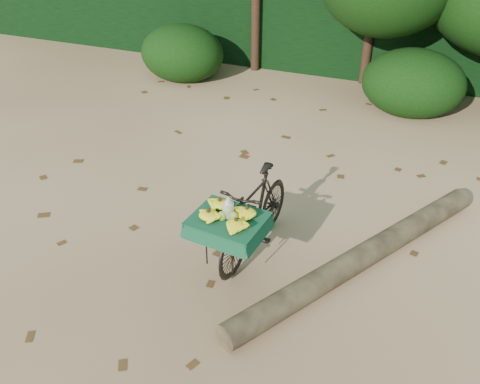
% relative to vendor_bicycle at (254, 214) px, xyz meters
% --- Properties ---
extents(ground, '(80.00, 80.00, 0.00)m').
position_rel_vendor_bicycle_xyz_m(ground, '(-0.31, 0.42, -0.50)').
color(ground, tan).
rests_on(ground, ground).
extents(vendor_bicycle, '(0.75, 1.74, 0.98)m').
position_rel_vendor_bicycle_xyz_m(vendor_bicycle, '(0.00, 0.00, 0.00)').
color(vendor_bicycle, black).
rests_on(vendor_bicycle, ground).
extents(fallen_log, '(2.11, 3.33, 0.27)m').
position_rel_vendor_bicycle_xyz_m(fallen_log, '(1.19, 0.18, -0.36)').
color(fallen_log, brown).
rests_on(fallen_log, ground).
extents(hedge_backdrop, '(26.00, 1.80, 1.80)m').
position_rel_vendor_bicycle_xyz_m(hedge_backdrop, '(-0.31, 6.72, 0.40)').
color(hedge_backdrop, black).
rests_on(hedge_backdrop, ground).
extents(bush_clumps, '(8.80, 1.70, 0.90)m').
position_rel_vendor_bicycle_xyz_m(bush_clumps, '(0.19, 4.72, -0.05)').
color(bush_clumps, black).
rests_on(bush_clumps, ground).
extents(leaf_litter, '(7.00, 7.30, 0.01)m').
position_rel_vendor_bicycle_xyz_m(leaf_litter, '(-0.31, 1.07, -0.49)').
color(leaf_litter, '#4C2F14').
rests_on(leaf_litter, ground).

